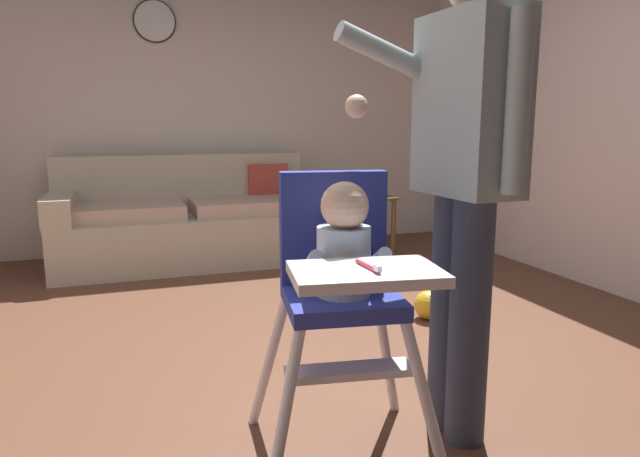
{
  "coord_description": "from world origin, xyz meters",
  "views": [
    {
      "loc": [
        -0.85,
        -2.34,
        1.11
      ],
      "look_at": [
        -0.25,
        -0.62,
        0.78
      ],
      "focal_mm": 32.01,
      "sensor_mm": 36.0,
      "label": 1
    }
  ],
  "objects_px": {
    "couch": "(188,222)",
    "side_table": "(366,213)",
    "adult_standing": "(464,176)",
    "toy_ball": "(429,305)",
    "high_chair": "(342,268)",
    "wall_clock": "(155,21)",
    "sippy_cup": "(370,190)"
  },
  "relations": [
    {
      "from": "couch",
      "to": "side_table",
      "type": "distance_m",
      "value": 1.47
    },
    {
      "from": "adult_standing",
      "to": "toy_ball",
      "type": "bearing_deg",
      "value": -117.74
    },
    {
      "from": "high_chair",
      "to": "toy_ball",
      "type": "relative_size",
      "value": 5.73
    },
    {
      "from": "couch",
      "to": "high_chair",
      "type": "relative_size",
      "value": 2.12
    },
    {
      "from": "adult_standing",
      "to": "high_chair",
      "type": "bearing_deg",
      "value": -0.77
    },
    {
      "from": "wall_clock",
      "to": "couch",
      "type": "bearing_deg",
      "value": -72.37
    },
    {
      "from": "side_table",
      "to": "wall_clock",
      "type": "relative_size",
      "value": 1.5
    },
    {
      "from": "toy_ball",
      "to": "sippy_cup",
      "type": "xyz_separation_m",
      "value": [
        0.32,
        1.55,
        0.49
      ]
    },
    {
      "from": "toy_ball",
      "to": "high_chair",
      "type": "bearing_deg",
      "value": -131.23
    },
    {
      "from": "wall_clock",
      "to": "toy_ball",
      "type": "bearing_deg",
      "value": -61.32
    },
    {
      "from": "adult_standing",
      "to": "side_table",
      "type": "bearing_deg",
      "value": -109.21
    },
    {
      "from": "couch",
      "to": "adult_standing",
      "type": "xyz_separation_m",
      "value": [
        0.6,
        -3.0,
        0.61
      ]
    },
    {
      "from": "adult_standing",
      "to": "couch",
      "type": "bearing_deg",
      "value": -80.59
    },
    {
      "from": "adult_standing",
      "to": "wall_clock",
      "type": "bearing_deg",
      "value": -79.71
    },
    {
      "from": "sippy_cup",
      "to": "couch",
      "type": "bearing_deg",
      "value": 167.29
    },
    {
      "from": "toy_ball",
      "to": "wall_clock",
      "type": "xyz_separation_m",
      "value": [
        -1.29,
        2.36,
        1.86
      ]
    },
    {
      "from": "side_table",
      "to": "sippy_cup",
      "type": "height_order",
      "value": "sippy_cup"
    },
    {
      "from": "sippy_cup",
      "to": "wall_clock",
      "type": "relative_size",
      "value": 0.29
    },
    {
      "from": "adult_standing",
      "to": "toy_ball",
      "type": "xyz_separation_m",
      "value": [
        0.54,
        1.11,
        -0.86
      ]
    },
    {
      "from": "sippy_cup",
      "to": "wall_clock",
      "type": "height_order",
      "value": "wall_clock"
    },
    {
      "from": "couch",
      "to": "adult_standing",
      "type": "height_order",
      "value": "adult_standing"
    },
    {
      "from": "high_chair",
      "to": "adult_standing",
      "type": "relative_size",
      "value": 0.58
    },
    {
      "from": "toy_ball",
      "to": "sippy_cup",
      "type": "height_order",
      "value": "sippy_cup"
    },
    {
      "from": "high_chair",
      "to": "wall_clock",
      "type": "distance_m",
      "value": 3.73
    },
    {
      "from": "adult_standing",
      "to": "sippy_cup",
      "type": "xyz_separation_m",
      "value": [
        0.86,
        2.67,
        -0.37
      ]
    },
    {
      "from": "toy_ball",
      "to": "side_table",
      "type": "distance_m",
      "value": 1.61
    },
    {
      "from": "sippy_cup",
      "to": "side_table",
      "type": "bearing_deg",
      "value": 180.0
    },
    {
      "from": "high_chair",
      "to": "side_table",
      "type": "xyz_separation_m",
      "value": [
        1.27,
        2.68,
        -0.28
      ]
    },
    {
      "from": "couch",
      "to": "high_chair",
      "type": "height_order",
      "value": "high_chair"
    },
    {
      "from": "side_table",
      "to": "couch",
      "type": "bearing_deg",
      "value": 166.99
    },
    {
      "from": "adult_standing",
      "to": "sippy_cup",
      "type": "height_order",
      "value": "adult_standing"
    },
    {
      "from": "high_chair",
      "to": "wall_clock",
      "type": "relative_size",
      "value": 2.78
    }
  ]
}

